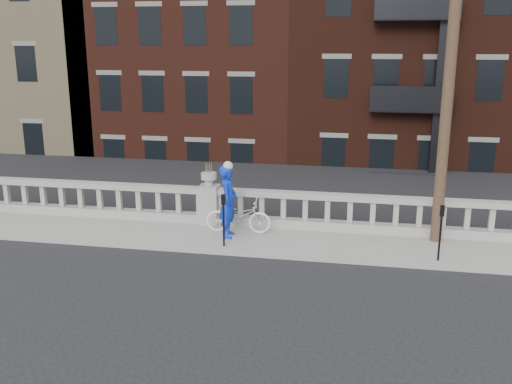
% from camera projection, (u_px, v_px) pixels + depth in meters
% --- Properties ---
extents(ground, '(120.00, 120.00, 0.00)m').
position_uv_depth(ground, '(163.00, 283.00, 12.65)').
color(ground, black).
rests_on(ground, ground).
extents(sidewalk, '(32.00, 2.20, 0.15)m').
position_uv_depth(sidewalk, '(201.00, 236.00, 15.48)').
color(sidewalk, gray).
rests_on(sidewalk, ground).
extents(balustrade, '(28.00, 0.34, 1.03)m').
position_uv_depth(balustrade, '(210.00, 206.00, 16.24)').
color(balustrade, gray).
rests_on(balustrade, sidewalk).
extents(planter_pedestal, '(0.55, 0.55, 1.76)m').
position_uv_depth(planter_pedestal, '(209.00, 200.00, 16.19)').
color(planter_pedestal, gray).
rests_on(planter_pedestal, sidewalk).
extents(lower_level, '(80.00, 44.00, 20.80)m').
position_uv_depth(lower_level, '(303.00, 86.00, 33.76)').
color(lower_level, '#605E59').
rests_on(lower_level, ground).
extents(utility_pole, '(1.60, 0.28, 10.00)m').
position_uv_depth(utility_pole, '(452.00, 39.00, 13.61)').
color(utility_pole, '#422D1E').
rests_on(utility_pole, sidewalk).
extents(parking_meter_c, '(0.10, 0.09, 1.36)m').
position_uv_depth(parking_meter_c, '(224.00, 214.00, 14.28)').
color(parking_meter_c, black).
rests_on(parking_meter_c, sidewalk).
extents(parking_meter_d, '(0.10, 0.09, 1.36)m').
position_uv_depth(parking_meter_d, '(441.00, 227.00, 13.34)').
color(parking_meter_d, black).
rests_on(parking_meter_d, sidewalk).
extents(bicycle, '(1.79, 0.70, 0.93)m').
position_uv_depth(bicycle, '(238.00, 216.00, 15.44)').
color(bicycle, white).
rests_on(bicycle, sidewalk).
extents(cyclist, '(0.50, 0.73, 1.94)m').
position_uv_depth(cyclist, '(228.00, 201.00, 14.98)').
color(cyclist, '#0D30CC').
rests_on(cyclist, sidewalk).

